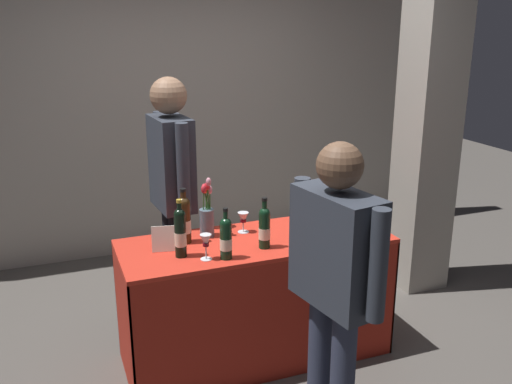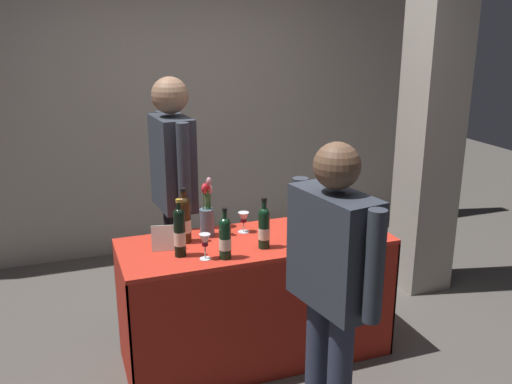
# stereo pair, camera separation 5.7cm
# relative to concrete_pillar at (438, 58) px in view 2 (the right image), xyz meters

# --- Properties ---
(ground_plane) EXTENTS (12.00, 12.00, 0.00)m
(ground_plane) POSITION_rel_concrete_pillar_xyz_m (-1.59, -0.51, -1.80)
(ground_plane) COLOR #514C47
(back_partition) EXTENTS (5.16, 0.12, 2.70)m
(back_partition) POSITION_rel_concrete_pillar_xyz_m (-1.59, 1.51, -0.45)
(back_partition) COLOR #9E998E
(back_partition) RESTS_ON ground_plane
(concrete_pillar) EXTENTS (0.37, 0.37, 3.59)m
(concrete_pillar) POSITION_rel_concrete_pillar_xyz_m (0.00, 0.00, 0.00)
(concrete_pillar) COLOR gray
(concrete_pillar) RESTS_ON ground_plane
(tasting_table) EXTENTS (1.64, 0.62, 0.79)m
(tasting_table) POSITION_rel_concrete_pillar_xyz_m (-1.59, -0.51, -1.26)
(tasting_table) COLOR red
(tasting_table) RESTS_ON ground_plane
(featured_wine_bottle) EXTENTS (0.07, 0.07, 0.30)m
(featured_wine_bottle) POSITION_rel_concrete_pillar_xyz_m (-1.59, -0.64, -0.88)
(featured_wine_bottle) COLOR black
(featured_wine_bottle) RESTS_ON tasting_table
(display_bottle_0) EXTENTS (0.07, 0.07, 0.30)m
(display_bottle_0) POSITION_rel_concrete_pillar_xyz_m (-1.84, -0.71, -0.88)
(display_bottle_0) COLOR black
(display_bottle_0) RESTS_ON tasting_table
(display_bottle_1) EXTENTS (0.08, 0.08, 0.30)m
(display_bottle_1) POSITION_rel_concrete_pillar_xyz_m (-1.10, -0.57, -0.87)
(display_bottle_1) COLOR black
(display_bottle_1) RESTS_ON tasting_table
(display_bottle_2) EXTENTS (0.07, 0.07, 0.33)m
(display_bottle_2) POSITION_rel_concrete_pillar_xyz_m (-2.07, -0.59, -0.86)
(display_bottle_2) COLOR black
(display_bottle_2) RESTS_ON tasting_table
(display_bottle_3) EXTENTS (0.08, 0.08, 0.33)m
(display_bottle_3) POSITION_rel_concrete_pillar_xyz_m (-2.00, -0.40, -0.86)
(display_bottle_3) COLOR #38230F
(display_bottle_3) RESTS_ON tasting_table
(wine_glass_near_vendor) EXTENTS (0.06, 0.06, 0.15)m
(wine_glass_near_vendor) POSITION_rel_concrete_pillar_xyz_m (-1.95, -0.69, -0.90)
(wine_glass_near_vendor) COLOR silver
(wine_glass_near_vendor) RESTS_ON tasting_table
(wine_glass_mid) EXTENTS (0.07, 0.07, 0.13)m
(wine_glass_mid) POSITION_rel_concrete_pillar_xyz_m (-1.62, -0.37, -0.92)
(wine_glass_mid) COLOR silver
(wine_glass_mid) RESTS_ON tasting_table
(flower_vase) EXTENTS (0.09, 0.09, 0.37)m
(flower_vase) POSITION_rel_concrete_pillar_xyz_m (-1.85, -0.35, -0.87)
(flower_vase) COLOR slate
(flower_vase) RESTS_ON tasting_table
(brochure_stand) EXTENTS (0.15, 0.06, 0.15)m
(brochure_stand) POSITION_rel_concrete_pillar_xyz_m (-2.14, -0.49, -0.93)
(brochure_stand) COLOR silver
(brochure_stand) RESTS_ON tasting_table
(vendor_presenter) EXTENTS (0.24, 0.56, 1.72)m
(vendor_presenter) POSITION_rel_concrete_pillar_xyz_m (-1.96, 0.07, -0.76)
(vendor_presenter) COLOR black
(vendor_presenter) RESTS_ON ground_plane
(taster_foreground_right) EXTENTS (0.29, 0.62, 1.55)m
(taster_foreground_right) POSITION_rel_concrete_pillar_xyz_m (-1.52, -1.36, -0.86)
(taster_foreground_right) COLOR #2D3347
(taster_foreground_right) RESTS_ON ground_plane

